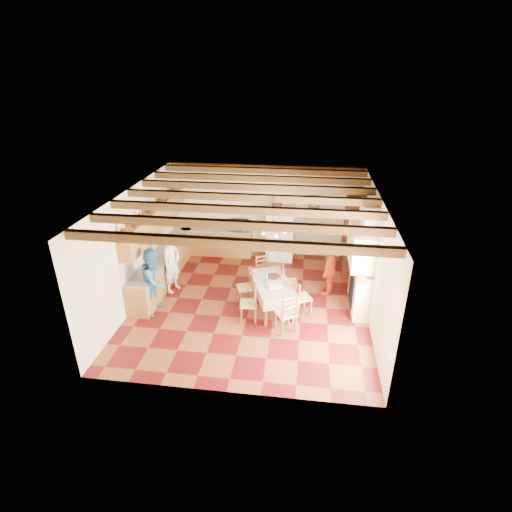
{
  "coord_description": "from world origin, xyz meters",
  "views": [
    {
      "loc": [
        1.35,
        -8.97,
        5.69
      ],
      "look_at": [
        0.1,
        0.3,
        1.25
      ],
      "focal_mm": 28.0,
      "sensor_mm": 36.0,
      "label": 1
    }
  ],
  "objects_px": {
    "refrigerator": "(281,234)",
    "person_woman_blue": "(154,281)",
    "chair_right_near": "(302,297)",
    "person_woman_red": "(330,270)",
    "chair_left_near": "(248,303)",
    "hutch": "(353,234)",
    "person_man": "(171,263)",
    "chair_right_far": "(289,282)",
    "chair_end_far": "(265,272)",
    "dining_table": "(272,285)",
    "chair_left_far": "(245,287)",
    "chair_end_near": "(286,313)",
    "microwave": "(239,225)"
  },
  "relations": [
    {
      "from": "chair_end_near",
      "to": "microwave",
      "type": "distance_m",
      "value": 4.46
    },
    {
      "from": "chair_left_near",
      "to": "refrigerator",
      "type": "bearing_deg",
      "value": 165.1
    },
    {
      "from": "chair_left_near",
      "to": "person_woman_red",
      "type": "bearing_deg",
      "value": 120.68
    },
    {
      "from": "person_woman_red",
      "to": "microwave",
      "type": "bearing_deg",
      "value": -105.44
    },
    {
      "from": "chair_end_far",
      "to": "dining_table",
      "type": "bearing_deg",
      "value": -107.7
    },
    {
      "from": "person_man",
      "to": "microwave",
      "type": "relative_size",
      "value": 2.97
    },
    {
      "from": "hutch",
      "to": "chair_left_near",
      "type": "relative_size",
      "value": 2.49
    },
    {
      "from": "chair_right_near",
      "to": "person_man",
      "type": "relative_size",
      "value": 0.58
    },
    {
      "from": "chair_right_near",
      "to": "person_man",
      "type": "distance_m",
      "value": 3.68
    },
    {
      "from": "person_woman_red",
      "to": "chair_end_near",
      "type": "bearing_deg",
      "value": -7.36
    },
    {
      "from": "hutch",
      "to": "chair_left_near",
      "type": "distance_m",
      "value": 4.17
    },
    {
      "from": "chair_left_far",
      "to": "chair_right_far",
      "type": "distance_m",
      "value": 1.21
    },
    {
      "from": "chair_end_far",
      "to": "hutch",
      "type": "bearing_deg",
      "value": -4.29
    },
    {
      "from": "chair_left_near",
      "to": "person_woman_red",
      "type": "relative_size",
      "value": 0.65
    },
    {
      "from": "dining_table",
      "to": "person_man",
      "type": "xyz_separation_m",
      "value": [
        -2.82,
        0.52,
        0.17
      ]
    },
    {
      "from": "person_woman_blue",
      "to": "person_woman_red",
      "type": "relative_size",
      "value": 1.17
    },
    {
      "from": "refrigerator",
      "to": "person_woman_blue",
      "type": "bearing_deg",
      "value": -126.46
    },
    {
      "from": "chair_end_near",
      "to": "person_woman_red",
      "type": "height_order",
      "value": "person_woman_red"
    },
    {
      "from": "chair_right_near",
      "to": "person_woman_blue",
      "type": "bearing_deg",
      "value": 67.75
    },
    {
      "from": "chair_left_far",
      "to": "microwave",
      "type": "height_order",
      "value": "microwave"
    },
    {
      "from": "chair_right_far",
      "to": "chair_end_far",
      "type": "xyz_separation_m",
      "value": [
        -0.72,
        0.45,
        0.0
      ]
    },
    {
      "from": "refrigerator",
      "to": "chair_left_far",
      "type": "height_order",
      "value": "refrigerator"
    },
    {
      "from": "person_man",
      "to": "person_woman_red",
      "type": "xyz_separation_m",
      "value": [
        4.29,
        0.38,
        -0.1
      ]
    },
    {
      "from": "chair_right_near",
      "to": "person_man",
      "type": "bearing_deg",
      "value": 51.27
    },
    {
      "from": "hutch",
      "to": "chair_end_far",
      "type": "relative_size",
      "value": 2.49
    },
    {
      "from": "chair_left_near",
      "to": "person_woman_blue",
      "type": "bearing_deg",
      "value": -99.98
    },
    {
      "from": "hutch",
      "to": "chair_left_near",
      "type": "height_order",
      "value": "hutch"
    },
    {
      "from": "chair_left_far",
      "to": "chair_end_near",
      "type": "distance_m",
      "value": 1.58
    },
    {
      "from": "chair_left_far",
      "to": "hutch",
      "type": "bearing_deg",
      "value": 105.9
    },
    {
      "from": "hutch",
      "to": "chair_right_near",
      "type": "distance_m",
      "value": 3.07
    },
    {
      "from": "dining_table",
      "to": "chair_right_far",
      "type": "bearing_deg",
      "value": 53.87
    },
    {
      "from": "person_man",
      "to": "person_woman_red",
      "type": "relative_size",
      "value": 1.13
    },
    {
      "from": "person_man",
      "to": "chair_right_far",
      "type": "bearing_deg",
      "value": -69.6
    },
    {
      "from": "microwave",
      "to": "hutch",
      "type": "bearing_deg",
      "value": -10.16
    },
    {
      "from": "person_woman_red",
      "to": "chair_right_near",
      "type": "bearing_deg",
      "value": -11.11
    },
    {
      "from": "chair_end_near",
      "to": "person_woman_blue",
      "type": "distance_m",
      "value": 3.38
    },
    {
      "from": "chair_left_far",
      "to": "chair_end_far",
      "type": "xyz_separation_m",
      "value": [
        0.42,
        0.88,
        0.0
      ]
    },
    {
      "from": "dining_table",
      "to": "chair_left_far",
      "type": "relative_size",
      "value": 1.96
    },
    {
      "from": "dining_table",
      "to": "person_woman_blue",
      "type": "relative_size",
      "value": 1.09
    },
    {
      "from": "chair_right_near",
      "to": "person_woman_red",
      "type": "distance_m",
      "value": 1.31
    },
    {
      "from": "microwave",
      "to": "person_man",
      "type": "bearing_deg",
      "value": -119.94
    },
    {
      "from": "chair_end_near",
      "to": "person_woman_blue",
      "type": "relative_size",
      "value": 0.56
    },
    {
      "from": "refrigerator",
      "to": "person_woman_red",
      "type": "bearing_deg",
      "value": -52.06
    },
    {
      "from": "chair_right_far",
      "to": "refrigerator",
      "type": "bearing_deg",
      "value": 4.22
    },
    {
      "from": "chair_end_near",
      "to": "microwave",
      "type": "relative_size",
      "value": 1.71
    },
    {
      "from": "hutch",
      "to": "dining_table",
      "type": "distance_m",
      "value": 3.33
    },
    {
      "from": "refrigerator",
      "to": "chair_right_near",
      "type": "bearing_deg",
      "value": -73.3
    },
    {
      "from": "refrigerator",
      "to": "chair_right_near",
      "type": "height_order",
      "value": "refrigerator"
    },
    {
      "from": "person_man",
      "to": "chair_end_far",
      "type": "bearing_deg",
      "value": -59.29
    },
    {
      "from": "refrigerator",
      "to": "chair_right_near",
      "type": "xyz_separation_m",
      "value": [
        0.8,
        -3.18,
        -0.38
      ]
    }
  ]
}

